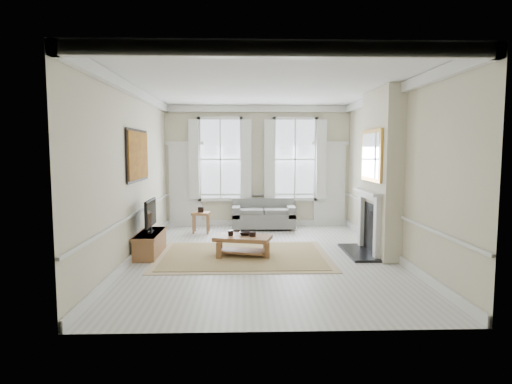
{
  "coord_description": "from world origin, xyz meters",
  "views": [
    {
      "loc": [
        -0.42,
        -8.51,
        2.17
      ],
      "look_at": [
        -0.14,
        0.74,
        1.25
      ],
      "focal_mm": 30.0,
      "sensor_mm": 36.0,
      "label": 1
    }
  ],
  "objects_px": {
    "side_table": "(201,216)",
    "sofa": "(263,216)",
    "tv_stand": "(150,244)",
    "coffee_table": "(243,240)"
  },
  "relations": [
    {
      "from": "sofa",
      "to": "tv_stand",
      "type": "distance_m",
      "value": 3.81
    },
    {
      "from": "tv_stand",
      "to": "coffee_table",
      "type": "bearing_deg",
      "value": -5.2
    },
    {
      "from": "sofa",
      "to": "coffee_table",
      "type": "distance_m",
      "value": 3.11
    },
    {
      "from": "side_table",
      "to": "sofa",
      "type": "bearing_deg",
      "value": 17.65
    },
    {
      "from": "side_table",
      "to": "tv_stand",
      "type": "distance_m",
      "value": 2.5
    },
    {
      "from": "coffee_table",
      "to": "tv_stand",
      "type": "relative_size",
      "value": 0.94
    },
    {
      "from": "sofa",
      "to": "coffee_table",
      "type": "height_order",
      "value": "sofa"
    },
    {
      "from": "coffee_table",
      "to": "tv_stand",
      "type": "height_order",
      "value": "tv_stand"
    },
    {
      "from": "tv_stand",
      "to": "sofa",
      "type": "bearing_deg",
      "value": 49.29
    },
    {
      "from": "coffee_table",
      "to": "sofa",
      "type": "bearing_deg",
      "value": 93.75
    }
  ]
}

